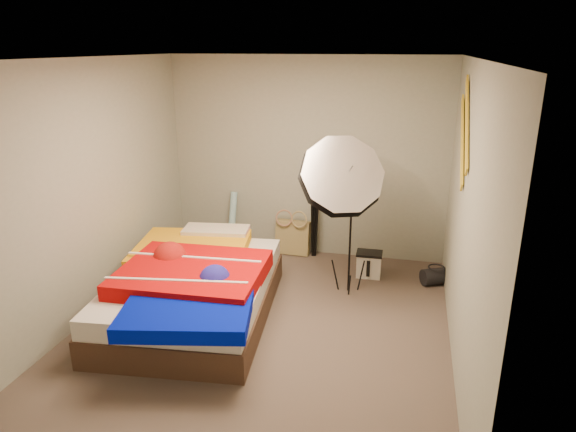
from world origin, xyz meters
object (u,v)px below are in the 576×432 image
(camera_case, at_px, (369,265))
(photo_umbrella, at_px, (341,178))
(bed, at_px, (194,288))
(camera_tripod, at_px, (315,199))
(tote_bag, at_px, (293,237))
(wrapping_roll, at_px, (232,221))
(duffel_bag, at_px, (436,276))

(camera_case, height_order, photo_umbrella, photo_umbrella)
(bed, height_order, camera_tripod, camera_tripod)
(tote_bag, bearing_deg, bed, -105.01)
(wrapping_roll, xyz_separation_m, photo_umbrella, (1.56, -1.04, 0.94))
(wrapping_roll, height_order, duffel_bag, wrapping_roll)
(camera_case, height_order, camera_tripod, camera_tripod)
(camera_case, distance_m, photo_umbrella, 1.35)
(tote_bag, height_order, duffel_bag, tote_bag)
(bed, distance_m, photo_umbrella, 1.84)
(tote_bag, bearing_deg, wrapping_roll, -175.45)
(camera_case, bearing_deg, wrapping_roll, 165.27)
(tote_bag, bearing_deg, camera_case, -22.13)
(duffel_bag, bearing_deg, camera_case, 150.65)
(camera_tripod, bearing_deg, wrapping_roll, -179.48)
(photo_umbrella, bearing_deg, tote_bag, 124.81)
(duffel_bag, xyz_separation_m, camera_tripod, (-1.51, 0.50, 0.67))
(duffel_bag, distance_m, camera_tripod, 1.73)
(wrapping_roll, relative_size, duffel_bag, 2.46)
(tote_bag, relative_size, photo_umbrella, 0.24)
(tote_bag, height_order, camera_tripod, camera_tripod)
(camera_case, xyz_separation_m, camera_tripod, (-0.75, 0.46, 0.63))
(wrapping_roll, relative_size, camera_tripod, 0.58)
(camera_case, relative_size, duffel_bag, 0.89)
(tote_bag, xyz_separation_m, camera_tripod, (0.28, -0.02, 0.55))
(tote_bag, xyz_separation_m, duffel_bag, (1.79, -0.52, -0.13))
(wrapping_roll, distance_m, camera_case, 1.92)
(wrapping_roll, bearing_deg, duffel_bag, -10.69)
(camera_tripod, bearing_deg, photo_umbrella, -66.49)
(camera_case, height_order, duffel_bag, camera_case)
(tote_bag, xyz_separation_m, photo_umbrella, (0.74, -1.06, 1.10))
(tote_bag, height_order, photo_umbrella, photo_umbrella)
(photo_umbrella, relative_size, camera_tripod, 1.38)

